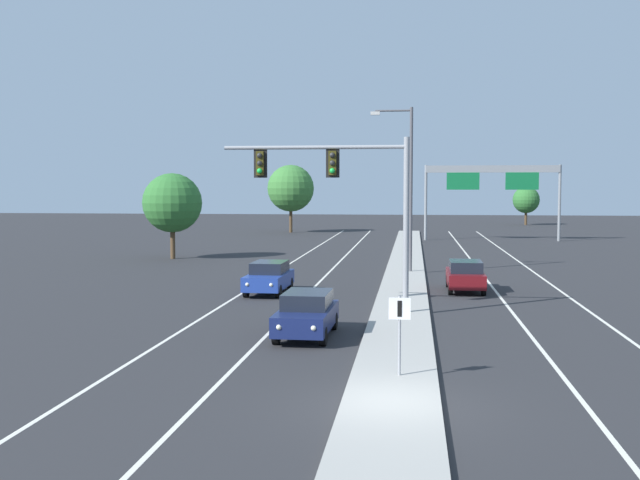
% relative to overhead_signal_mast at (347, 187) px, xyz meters
% --- Properties ---
extents(ground_plane, '(260.00, 260.00, 0.00)m').
position_rel_overhead_signal_mast_xyz_m(ground_plane, '(2.23, -13.32, -5.33)').
color(ground_plane, '#28282B').
extents(median_island, '(2.40, 110.00, 0.15)m').
position_rel_overhead_signal_mast_xyz_m(median_island, '(2.23, 4.68, -5.25)').
color(median_island, '#9E9B93').
rests_on(median_island, ground).
extents(lane_stripe_oncoming_center, '(0.14, 100.00, 0.01)m').
position_rel_overhead_signal_mast_xyz_m(lane_stripe_oncoming_center, '(-2.47, 11.68, -5.32)').
color(lane_stripe_oncoming_center, silver).
rests_on(lane_stripe_oncoming_center, ground).
extents(lane_stripe_receding_center, '(0.14, 100.00, 0.01)m').
position_rel_overhead_signal_mast_xyz_m(lane_stripe_receding_center, '(6.93, 11.68, -5.32)').
color(lane_stripe_receding_center, silver).
rests_on(lane_stripe_receding_center, ground).
extents(edge_stripe_left, '(0.14, 100.00, 0.01)m').
position_rel_overhead_signal_mast_xyz_m(edge_stripe_left, '(-5.77, 11.68, -5.32)').
color(edge_stripe_left, silver).
rests_on(edge_stripe_left, ground).
extents(edge_stripe_right, '(0.14, 100.00, 0.01)m').
position_rel_overhead_signal_mast_xyz_m(edge_stripe_right, '(10.23, 11.68, -5.32)').
color(edge_stripe_right, silver).
rests_on(edge_stripe_right, ground).
extents(overhead_signal_mast, '(7.72, 0.44, 7.20)m').
position_rel_overhead_signal_mast_xyz_m(overhead_signal_mast, '(0.00, 0.00, 0.00)').
color(overhead_signal_mast, gray).
rests_on(overhead_signal_mast, median_island).
extents(median_sign_post, '(0.60, 0.10, 2.20)m').
position_rel_overhead_signal_mast_xyz_m(median_sign_post, '(2.38, -10.78, -3.74)').
color(median_sign_post, gray).
rests_on(median_sign_post, median_island).
extents(street_lamp_median, '(2.58, 0.28, 10.00)m').
position_rel_overhead_signal_mast_xyz_m(street_lamp_median, '(2.33, 15.61, 0.46)').
color(street_lamp_median, '#4C4C51').
rests_on(street_lamp_median, median_island).
extents(car_oncoming_navy, '(1.88, 4.50, 1.58)m').
position_rel_overhead_signal_mast_xyz_m(car_oncoming_navy, '(-1.01, -4.87, -4.51)').
color(car_oncoming_navy, '#141E4C').
rests_on(car_oncoming_navy, ground).
extents(car_oncoming_blue, '(1.90, 4.50, 1.58)m').
position_rel_overhead_signal_mast_xyz_m(car_oncoming_blue, '(-4.42, 5.86, -4.51)').
color(car_oncoming_blue, navy).
rests_on(car_oncoming_blue, ground).
extents(car_receding_darkred, '(1.84, 4.48, 1.58)m').
position_rel_overhead_signal_mast_xyz_m(car_receding_darkred, '(5.38, 7.85, -4.51)').
color(car_receding_darkred, '#5B0F14').
rests_on(car_receding_darkred, ground).
extents(highway_sign_gantry, '(13.28, 0.42, 7.50)m').
position_rel_overhead_signal_mast_xyz_m(highway_sign_gantry, '(10.43, 45.85, 0.83)').
color(highway_sign_gantry, gray).
rests_on(highway_sign_gantry, ground).
extents(tree_far_left_b, '(5.46, 5.46, 7.90)m').
position_rel_overhead_signal_mast_xyz_m(tree_far_left_b, '(-11.53, 57.02, -0.17)').
color(tree_far_left_b, '#4C3823').
rests_on(tree_far_left_b, ground).
extents(tree_far_left_c, '(4.38, 4.38, 6.34)m').
position_rel_overhead_signal_mast_xyz_m(tree_far_left_c, '(-14.96, 23.25, -1.19)').
color(tree_far_left_c, '#4C3823').
rests_on(tree_far_left_c, ground).
extents(tree_far_right_b, '(3.73, 3.73, 5.39)m').
position_rel_overhead_signal_mast_xyz_m(tree_far_right_b, '(18.36, 78.49, -1.81)').
color(tree_far_right_b, '#4C3823').
rests_on(tree_far_right_b, ground).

